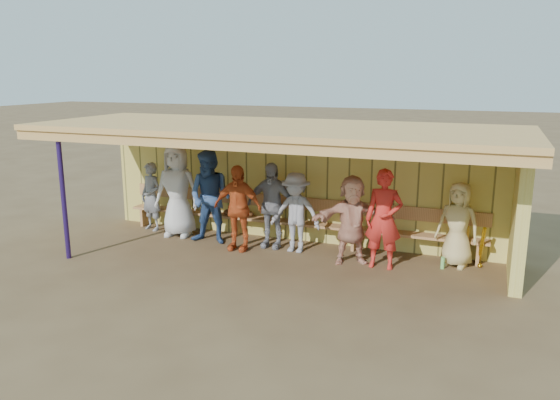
% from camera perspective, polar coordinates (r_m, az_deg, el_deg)
% --- Properties ---
extents(ground, '(90.00, 90.00, 0.00)m').
position_cam_1_polar(ground, '(10.35, -0.71, -6.08)').
color(ground, brown).
rests_on(ground, ground).
extents(player_a, '(0.63, 0.50, 1.51)m').
position_cam_1_polar(player_a, '(12.33, -13.31, 0.35)').
color(player_a, gray).
rests_on(player_a, ground).
extents(player_b, '(1.04, 0.75, 1.97)m').
position_cam_1_polar(player_b, '(11.72, -10.68, 0.98)').
color(player_b, silver).
rests_on(player_b, ground).
extents(player_c, '(0.96, 0.77, 1.91)m').
position_cam_1_polar(player_c, '(11.11, -7.25, 0.28)').
color(player_c, '#2F4D81').
rests_on(player_c, ground).
extents(player_d, '(1.00, 0.44, 1.69)m').
position_cam_1_polar(player_d, '(10.65, -4.45, -0.82)').
color(player_d, '#C54E1F').
rests_on(player_d, ground).
extents(player_e, '(1.02, 0.60, 1.56)m').
position_cam_1_polar(player_e, '(10.52, 1.65, -1.33)').
color(player_e, gray).
rests_on(player_e, ground).
extents(player_f, '(1.57, 1.07, 1.63)m').
position_cam_1_polar(player_f, '(9.97, 7.52, -2.05)').
color(player_f, tan).
rests_on(player_f, ground).
extents(player_g, '(0.67, 0.45, 1.79)m').
position_cam_1_polar(player_g, '(9.79, 10.79, -1.98)').
color(player_g, red).
rests_on(player_g, ground).
extents(player_h, '(0.85, 0.67, 1.54)m').
position_cam_1_polar(player_h, '(10.23, 18.09, -2.46)').
color(player_h, '#D3BC76').
rests_on(player_h, ground).
extents(player_extra, '(1.01, 0.42, 1.71)m').
position_cam_1_polar(player_extra, '(10.78, -0.93, -0.56)').
color(player_extra, gray).
rests_on(player_extra, ground).
extents(dugout_structure, '(8.80, 3.20, 2.50)m').
position_cam_1_polar(dugout_structure, '(10.43, 2.67, 3.67)').
color(dugout_structure, '#D7C65C').
rests_on(dugout_structure, ground).
extents(bench, '(7.60, 0.34, 0.93)m').
position_cam_1_polar(bench, '(11.19, 1.42, -1.77)').
color(bench, tan).
rests_on(bench, ground).
extents(dugout_equipment, '(6.64, 0.62, 0.80)m').
position_cam_1_polar(dugout_equipment, '(11.37, -2.53, -1.74)').
color(dugout_equipment, gold).
rests_on(dugout_equipment, ground).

